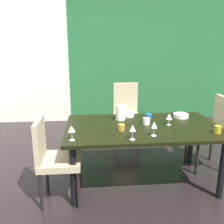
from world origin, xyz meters
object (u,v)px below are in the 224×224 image
at_px(chair_right_far, 213,129).
at_px(serving_bowl_center, 128,115).
at_px(chair_left_near, 53,155).
at_px(serving_bowl_east, 181,116).
at_px(wine_glass_front, 72,129).
at_px(cup_near_shelf, 149,117).
at_px(cup_west, 146,121).
at_px(wine_glass_north, 154,125).
at_px(pitcher_rear, 121,113).
at_px(chair_head_far, 126,111).
at_px(wine_glass_left, 133,129).
at_px(cup_near_window, 121,128).
at_px(wine_glass_south, 169,117).
at_px(cup_right, 218,130).
at_px(dining_table, 142,132).

xyz_separation_m(chair_right_far, serving_bowl_center, (-1.15, 0.13, 0.20)).
height_order(chair_left_near, serving_bowl_east, chair_left_near).
xyz_separation_m(wine_glass_front, cup_near_shelf, (0.94, 0.63, -0.08)).
xyz_separation_m(serving_bowl_east, cup_west, (-0.52, -0.25, 0.02)).
bearing_deg(wine_glass_north, wine_glass_front, -176.81).
distance_m(chair_right_far, cup_west, 1.03).
bearing_deg(pitcher_rear, serving_bowl_east, 1.86).
height_order(chair_head_far, wine_glass_north, chair_head_far).
relative_size(wine_glass_left, serving_bowl_center, 0.94).
bearing_deg(serving_bowl_east, chair_left_near, -160.08).
bearing_deg(wine_glass_front, wine_glass_north, 3.19).
relative_size(wine_glass_north, serving_bowl_east, 0.81).
distance_m(chair_left_near, cup_west, 1.16).
bearing_deg(serving_bowl_east, cup_near_window, -152.83).
relative_size(wine_glass_north, cup_near_window, 2.11).
bearing_deg(wine_glass_south, cup_near_window, -166.24).
bearing_deg(cup_right, wine_glass_north, -179.06).
bearing_deg(serving_bowl_east, dining_table, -152.83).
bearing_deg(serving_bowl_east, serving_bowl_center, 170.37).
bearing_deg(pitcher_rear, cup_right, -30.83).
height_order(serving_bowl_center, cup_near_shelf, cup_near_shelf).
bearing_deg(wine_glass_left, cup_near_shelf, 64.04).
relative_size(wine_glass_left, cup_west, 1.93).
distance_m(wine_glass_left, serving_bowl_east, 1.06).
height_order(cup_west, pitcher_rear, pitcher_rear).
relative_size(wine_glass_left, cup_near_window, 2.11).
bearing_deg(wine_glass_south, chair_head_far, 103.71).
distance_m(chair_right_far, serving_bowl_center, 1.17).
xyz_separation_m(cup_near_shelf, pitcher_rear, (-0.36, 0.02, 0.06)).
distance_m(cup_west, cup_right, 0.80).
distance_m(chair_left_near, cup_right, 1.81).
bearing_deg(cup_near_shelf, chair_left_near, -155.21).
xyz_separation_m(wine_glass_south, serving_bowl_east, (0.26, 0.29, -0.08)).
height_order(wine_glass_left, wine_glass_north, same).
height_order(dining_table, cup_near_window, cup_near_window).
relative_size(chair_left_near, wine_glass_left, 5.85).
bearing_deg(chair_left_near, cup_near_shelf, 114.79).
height_order(dining_table, serving_bowl_east, serving_bowl_east).
distance_m(wine_glass_front, cup_near_shelf, 1.13).
bearing_deg(serving_bowl_east, wine_glass_front, -153.92).
distance_m(dining_table, chair_right_far, 1.08).
relative_size(wine_glass_front, serving_bowl_east, 0.78).
xyz_separation_m(chair_right_far, pitcher_rear, (-1.27, -0.02, 0.27)).
xyz_separation_m(wine_glass_front, cup_west, (0.86, 0.43, -0.08)).
xyz_separation_m(cup_near_window, cup_right, (1.03, -0.18, 0.01)).
height_order(wine_glass_south, serving_bowl_center, wine_glass_south).
relative_size(wine_glass_south, wine_glass_north, 0.89).
relative_size(chair_right_far, wine_glass_north, 6.33).
bearing_deg(cup_near_shelf, dining_table, -117.64).
distance_m(chair_left_near, wine_glass_left, 0.90).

